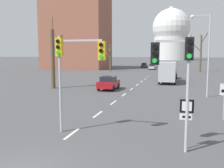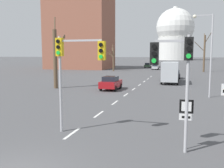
{
  "view_description": "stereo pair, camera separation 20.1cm",
  "coord_description": "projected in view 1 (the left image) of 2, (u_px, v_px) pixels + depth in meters",
  "views": [
    {
      "loc": [
        5.37,
        -7.18,
        4.23
      ],
      "look_at": [
        2.08,
        5.4,
        2.69
      ],
      "focal_mm": 40.0,
      "sensor_mm": 36.0,
      "label": 1
    },
    {
      "loc": [
        5.57,
        -7.12,
        4.23
      ],
      "look_at": [
        2.08,
        5.4,
        2.69
      ],
      "focal_mm": 40.0,
      "sensor_mm": 36.0,
      "label": 2
    }
  ],
  "objects": [
    {
      "name": "lane_stripe_0",
      "position": [
        72.0,
        133.0,
        13.41
      ],
      "size": [
        0.16,
        2.0,
        0.01
      ],
      "primitive_type": "cube",
      "color": "silver",
      "rests_on": "ground_plane"
    },
    {
      "name": "capitol_dome",
      "position": [
        171.0,
        34.0,
        193.2
      ],
      "size": [
        28.77,
        28.77,
        40.64
      ],
      "color": "silver",
      "rests_on": "ground_plane"
    },
    {
      "name": "bare_tree_left_far",
      "position": [
        110.0,
        59.0,
        63.99
      ],
      "size": [
        1.81,
        2.3,
        6.87
      ],
      "color": "brown",
      "rests_on": "ground_plane"
    },
    {
      "name": "lane_stripe_1",
      "position": [
        98.0,
        114.0,
        17.73
      ],
      "size": [
        0.16,
        2.0,
        0.01
      ],
      "primitive_type": "cube",
      "color": "silver",
      "rests_on": "ground_plane"
    },
    {
      "name": "sedan_near_right",
      "position": [
        172.0,
        74.0,
        44.3
      ],
      "size": [
        1.92,
        3.91,
        1.64
      ],
      "color": "black",
      "rests_on": "ground_plane"
    },
    {
      "name": "apartment_block_left",
      "position": [
        77.0,
        32.0,
        74.74
      ],
      "size": [
        18.0,
        14.0,
        22.06
      ],
      "primitive_type": "cube",
      "color": "#935642",
      "rests_on": "ground_plane"
    },
    {
      "name": "bare_tree_right_near",
      "position": [
        201.0,
        52.0,
        60.54
      ],
      "size": [
        3.73,
        5.7,
        9.54
      ],
      "color": "brown",
      "rests_on": "ground_plane"
    },
    {
      "name": "lane_stripe_2",
      "position": [
        113.0,
        103.0,
        22.05
      ],
      "size": [
        0.16,
        2.0,
        0.01
      ],
      "primitive_type": "cube",
      "color": "silver",
      "rests_on": "ground_plane"
    },
    {
      "name": "lane_stripe_5",
      "position": [
        137.0,
        85.0,
        35.02
      ],
      "size": [
        0.16,
        2.0,
        0.01
      ],
      "primitive_type": "cube",
      "color": "silver",
      "rests_on": "ground_plane"
    },
    {
      "name": "traffic_signal_centre_tall",
      "position": [
        74.0,
        60.0,
        13.08
      ],
      "size": [
        2.72,
        0.34,
        5.2
      ],
      "color": "#B2B2B7",
      "rests_on": "ground_plane"
    },
    {
      "name": "lane_stripe_6",
      "position": [
        142.0,
        81.0,
        39.35
      ],
      "size": [
        0.16,
        2.0,
        0.01
      ],
      "primitive_type": "cube",
      "color": "silver",
      "rests_on": "ground_plane"
    },
    {
      "name": "lane_stripe_4",
      "position": [
        132.0,
        89.0,
        30.7
      ],
      "size": [
        0.16,
        2.0,
        0.01
      ],
      "primitive_type": "cube",
      "color": "silver",
      "rests_on": "ground_plane"
    },
    {
      "name": "delivery_truck",
      "position": [
        168.0,
        72.0,
        37.24
      ],
      "size": [
        2.44,
        7.2,
        3.14
      ],
      "color": "#333842",
      "rests_on": "ground_plane"
    },
    {
      "name": "street_lamp_right",
      "position": [
        205.0,
        47.0,
        24.39
      ],
      "size": [
        1.93,
        0.36,
        8.09
      ],
      "color": "#B2B2B7",
      "rests_on": "ground_plane"
    },
    {
      "name": "bare_tree_left_near",
      "position": [
        53.0,
        56.0,
        31.0
      ],
      "size": [
        2.55,
        2.25,
        9.06
      ],
      "color": "brown",
      "rests_on": "ground_plane"
    },
    {
      "name": "sedan_mid_centre",
      "position": [
        144.0,
        65.0,
        81.39
      ],
      "size": [
        1.79,
        4.07,
        1.58
      ],
      "color": "#2D4C33",
      "rests_on": "ground_plane"
    },
    {
      "name": "lane_stripe_3",
      "position": [
        124.0,
        95.0,
        26.38
      ],
      "size": [
        0.16,
        2.0,
        0.01
      ],
      "primitive_type": "cube",
      "color": "silver",
      "rests_on": "ground_plane"
    },
    {
      "name": "traffic_signal_near_right",
      "position": [
        177.0,
        64.0,
        10.56
      ],
      "size": [
        1.77,
        0.34,
        5.04
      ],
      "color": "#B2B2B7",
      "rests_on": "ground_plane"
    },
    {
      "name": "sedan_near_left",
      "position": [
        109.0,
        83.0,
        30.04
      ],
      "size": [
        1.97,
        4.01,
        1.63
      ],
      "color": "maroon",
      "rests_on": "ground_plane"
    },
    {
      "name": "route_sign_post",
      "position": [
        187.0,
        115.0,
        11.05
      ],
      "size": [
        0.6,
        0.08,
        2.31
      ],
      "color": "#B2B2B7",
      "rests_on": "ground_plane"
    },
    {
      "name": "lane_stripe_7",
      "position": [
        145.0,
        79.0,
        43.67
      ],
      "size": [
        0.16,
        2.0,
        0.01
      ],
      "primitive_type": "cube",
      "color": "silver",
      "rests_on": "ground_plane"
    },
    {
      "name": "lane_stripe_8",
      "position": [
        148.0,
        77.0,
        47.99
      ],
      "size": [
        0.16,
        2.0,
        0.01
      ],
      "primitive_type": "cube",
      "color": "silver",
      "rests_on": "ground_plane"
    },
    {
      "name": "sedan_far_left",
      "position": [
        152.0,
        67.0,
        70.7
      ],
      "size": [
        1.7,
        4.17,
        1.56
      ],
      "color": "#B7B7BC",
      "rests_on": "ground_plane"
    }
  ]
}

